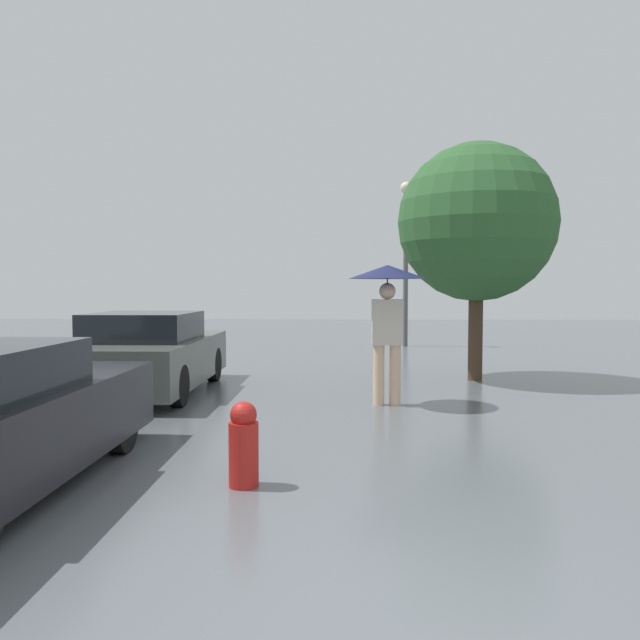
{
  "coord_description": "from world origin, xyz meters",
  "views": [
    {
      "loc": [
        -0.24,
        -2.88,
        1.66
      ],
      "look_at": [
        -0.52,
        5.9,
        1.21
      ],
      "focal_mm": 35.0,
      "sensor_mm": 36.0,
      "label": 1
    }
  ],
  "objects_px": {
    "street_lamp": "(406,244)",
    "tree": "(477,223)",
    "parked_car_farthest": "(148,355)",
    "pedestrian": "(387,295)",
    "fire_hydrant": "(244,444)"
  },
  "relations": [
    {
      "from": "street_lamp",
      "to": "tree",
      "type": "bearing_deg",
      "value": -85.0
    },
    {
      "from": "parked_car_farthest",
      "to": "pedestrian",
      "type": "bearing_deg",
      "value": -14.68
    },
    {
      "from": "parked_car_farthest",
      "to": "fire_hydrant",
      "type": "relative_size",
      "value": 5.48
    },
    {
      "from": "parked_car_farthest",
      "to": "tree",
      "type": "height_order",
      "value": "tree"
    },
    {
      "from": "fire_hydrant",
      "to": "street_lamp",
      "type": "bearing_deg",
      "value": 78.1
    },
    {
      "from": "tree",
      "to": "street_lamp",
      "type": "distance_m",
      "value": 6.55
    },
    {
      "from": "tree",
      "to": "street_lamp",
      "type": "height_order",
      "value": "street_lamp"
    },
    {
      "from": "fire_hydrant",
      "to": "tree",
      "type": "bearing_deg",
      "value": 62.12
    },
    {
      "from": "parked_car_farthest",
      "to": "fire_hydrant",
      "type": "height_order",
      "value": "parked_car_farthest"
    },
    {
      "from": "pedestrian",
      "to": "tree",
      "type": "distance_m",
      "value": 3.26
    },
    {
      "from": "pedestrian",
      "to": "fire_hydrant",
      "type": "xyz_separation_m",
      "value": [
        -1.47,
        -3.67,
        -1.2
      ]
    },
    {
      "from": "parked_car_farthest",
      "to": "street_lamp",
      "type": "distance_m",
      "value": 9.66
    },
    {
      "from": "pedestrian",
      "to": "tree",
      "type": "height_order",
      "value": "tree"
    },
    {
      "from": "pedestrian",
      "to": "fire_hydrant",
      "type": "height_order",
      "value": "pedestrian"
    },
    {
      "from": "parked_car_farthest",
      "to": "fire_hydrant",
      "type": "distance_m",
      "value": 5.16
    }
  ]
}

